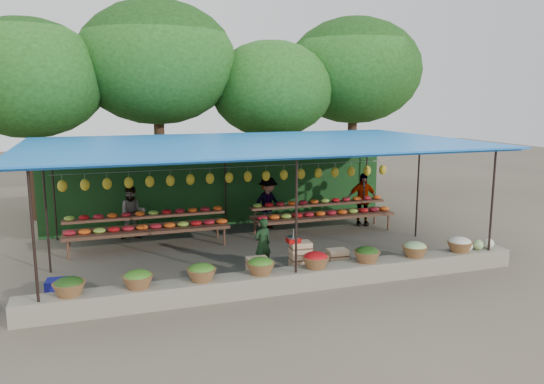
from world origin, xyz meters
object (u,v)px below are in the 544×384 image
object	(u,v)px
weighing_scale	(293,239)
blue_crate_back	(60,287)
vendor_seated	(263,244)
crate_counter	(299,262)

from	to	relation	value
weighing_scale	blue_crate_back	world-z (taller)	weighing_scale
vendor_seated	crate_counter	bearing A→B (deg)	116.24
crate_counter	blue_crate_back	bearing A→B (deg)	174.21
crate_counter	vendor_seated	size ratio (longest dim) A/B	1.97
crate_counter	weighing_scale	xyz separation A→B (m)	(-0.14, 0.00, 0.53)
blue_crate_back	weighing_scale	bearing A→B (deg)	1.91
crate_counter	blue_crate_back	xyz separation A→B (m)	(-4.95, 0.50, -0.15)
vendor_seated	blue_crate_back	distance (m)	4.35
crate_counter	vendor_seated	world-z (taller)	vendor_seated
weighing_scale	vendor_seated	distance (m)	0.87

